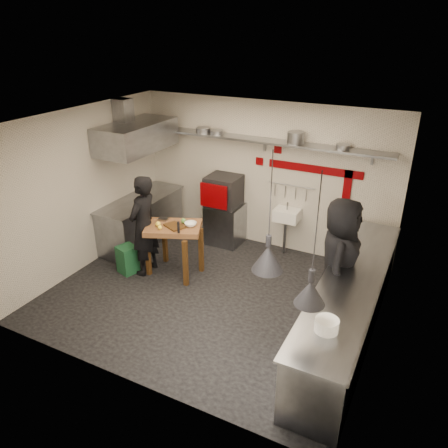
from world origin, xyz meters
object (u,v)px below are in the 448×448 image
at_px(oven_stand, 225,224).
at_px(combi_oven, 224,191).
at_px(green_bin, 128,259).
at_px(chef_right, 339,261).
at_px(prep_table, 174,249).
at_px(chef_left, 144,226).

bearing_deg(oven_stand, combi_oven, 170.74).
distance_m(green_bin, chef_right, 3.63).
height_order(combi_oven, chef_right, chef_right).
height_order(combi_oven, prep_table, combi_oven).
relative_size(green_bin, chef_right, 0.27).
xyz_separation_m(oven_stand, chef_right, (2.55, -1.43, 0.54)).
bearing_deg(green_bin, chef_right, 6.34).
bearing_deg(combi_oven, prep_table, -98.12).
height_order(green_bin, prep_table, prep_table).
bearing_deg(combi_oven, chef_left, -112.57).
height_order(green_bin, chef_left, chef_left).
distance_m(green_bin, prep_table, 0.86).
relative_size(oven_stand, prep_table, 0.87).
bearing_deg(chef_left, chef_right, 92.96).
bearing_deg(prep_table, chef_left, 177.91).
height_order(oven_stand, chef_left, chef_left).
xyz_separation_m(prep_table, chef_left, (-0.48, -0.19, 0.43)).
bearing_deg(oven_stand, chef_left, -113.67).
bearing_deg(chef_left, prep_table, 110.41).
xyz_separation_m(combi_oven, chef_right, (2.58, -1.43, -0.15)).
relative_size(oven_stand, combi_oven, 1.29).
xyz_separation_m(oven_stand, chef_left, (-0.72, -1.65, 0.49)).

